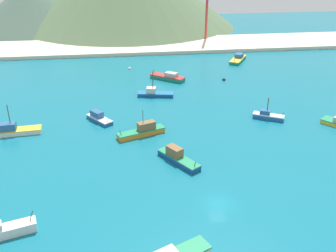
{
  "coord_description": "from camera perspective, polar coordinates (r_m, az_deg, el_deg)",
  "views": [
    {
      "loc": [
        -13.53,
        -44.15,
        34.52
      ],
      "look_at": [
        -4.41,
        23.24,
        2.07
      ],
      "focal_mm": 40.35,
      "sensor_mm": 36.0,
      "label": 1
    }
  ],
  "objects": [
    {
      "name": "fishing_boat_12",
      "position": [
        83.52,
        -10.42,
        1.25
      ],
      "size": [
        5.97,
        6.95,
        2.18
      ],
      "color": "#1E5BA8",
      "rests_on": "ground"
    },
    {
      "name": "fishing_boat_0",
      "position": [
        82.58,
        -22.33,
        -0.6
      ],
      "size": [
        10.47,
        3.6,
        6.43
      ],
      "color": "silver",
      "rests_on": "ground"
    },
    {
      "name": "buoy_0",
      "position": [
        119.25,
        -5.83,
        8.63
      ],
      "size": [
        0.93,
        0.93,
        0.93
      ],
      "color": "silver",
      "rests_on": "ground"
    },
    {
      "name": "fishing_boat_2",
      "position": [
        129.4,
        10.55,
        9.96
      ],
      "size": [
        8.26,
        10.74,
        2.26
      ],
      "color": "#198466",
      "rests_on": "ground"
    },
    {
      "name": "fishing_boat_10",
      "position": [
        108.46,
        0.03,
        7.4
      ],
      "size": [
        9.81,
        8.53,
        2.36
      ],
      "color": "#198466",
      "rests_on": "ground"
    },
    {
      "name": "buoy_1",
      "position": [
        109.38,
        8.44,
        6.93
      ],
      "size": [
        0.99,
        0.99,
        0.99
      ],
      "color": "#232328",
      "rests_on": "ground"
    },
    {
      "name": "hill_west",
      "position": [
        188.76,
        -19.83,
        16.89
      ],
      "size": [
        57.84,
        57.84,
        21.72
      ],
      "color": "#4C6656",
      "rests_on": "ground"
    },
    {
      "name": "fishing_boat_11",
      "position": [
        66.79,
        1.45,
        -4.75
      ],
      "size": [
        6.87,
        8.94,
        2.57
      ],
      "color": "#14478C",
      "rests_on": "ground"
    },
    {
      "name": "fishing_boat_6",
      "position": [
        86.1,
        14.84,
        1.5
      ],
      "size": [
        6.79,
        4.93,
        4.95
      ],
      "color": "#1E5BA8",
      "rests_on": "ground"
    },
    {
      "name": "ground",
      "position": [
        83.01,
        2.39,
        0.72
      ],
      "size": [
        260.0,
        280.0,
        0.5
      ],
      "color": "#146B7F"
    },
    {
      "name": "fishing_boat_1",
      "position": [
        76.18,
        -3.87,
        -0.72
      ],
      "size": [
        10.09,
        5.52,
        5.34
      ],
      "color": "orange",
      "rests_on": "ground"
    },
    {
      "name": "fishing_boat_3",
      "position": [
        55.64,
        -23.81,
        -14.35
      ],
      "size": [
        8.68,
        4.12,
        2.88
      ],
      "color": "silver",
      "rests_on": "ground"
    },
    {
      "name": "beach_strip",
      "position": [
        146.04,
        -2.23,
        12.06
      ],
      "size": [
        247.0,
        24.12,
        1.2
      ],
      "primitive_type": "cube",
      "color": "beige",
      "rests_on": "ground"
    },
    {
      "name": "fishing_boat_8",
      "position": [
        96.42,
        -2.04,
        4.97
      ],
      "size": [
        9.44,
        4.4,
        6.49
      ],
      "color": "#14478C",
      "rests_on": "ground"
    }
  ]
}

